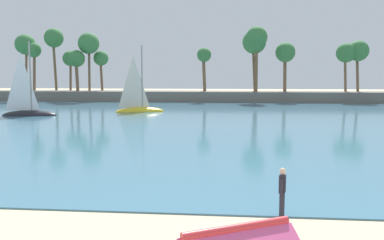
# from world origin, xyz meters

# --- Properties ---
(sea) EXTENTS (220.00, 97.30, 0.06)m
(sea) POSITION_xyz_m (0.00, 58.37, 0.03)
(sea) COLOR teal
(sea) RESTS_ON ground
(palm_headland) EXTENTS (83.16, 6.00, 12.90)m
(palm_headland) POSITION_xyz_m (-2.10, 67.10, 3.78)
(palm_headland) COLOR slate
(palm_headland) RESTS_ON ground
(folded_kite) EXTENTS (3.71, 3.27, 0.93)m
(folded_kite) POSITION_xyz_m (3.33, 6.44, 0.60)
(folded_kite) COLOR #EA5693
(folded_kite) RESTS_ON ground
(person_at_waterline) EXTENTS (0.27, 0.54, 1.67)m
(person_at_waterline) POSITION_xyz_m (4.84, 9.73, 0.89)
(person_at_waterline) COLOR #23232D
(person_at_waterline) RESTS_ON ground
(sailboat_mid_bay) EXTENTS (6.31, 3.59, 8.77)m
(sailboat_mid_bay) POSITION_xyz_m (-8.12, 46.15, 0.85)
(sailboat_mid_bay) COLOR yellow
(sailboat_mid_bay) RESTS_ON sea
(sailboat_far_left) EXTENTS (6.29, 2.46, 8.89)m
(sailboat_far_left) POSITION_xyz_m (-19.53, 40.38, 0.86)
(sailboat_far_left) COLOR black
(sailboat_far_left) RESTS_ON sea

